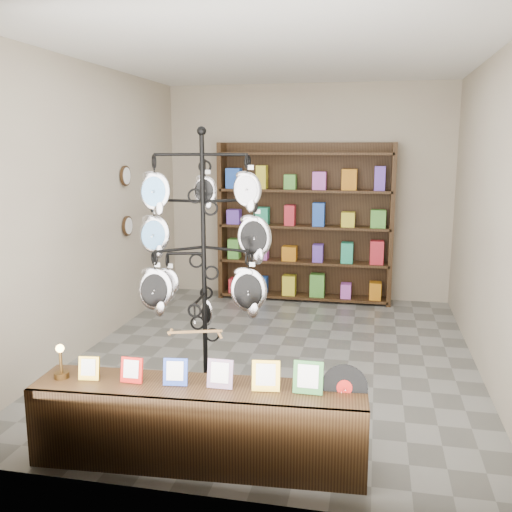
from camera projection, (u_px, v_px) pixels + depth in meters
The scene contains 6 objects.
ground at pixel (276, 355), 5.95m from camera, with size 5.00×5.00×0.00m, color slate.
room_envelope at pixel (277, 177), 5.60m from camera, with size 5.00×5.00×5.00m.
display_tree at pixel (204, 248), 4.66m from camera, with size 1.19×1.15×2.30m.
front_shelf at pixel (199, 424), 3.88m from camera, with size 2.28×0.60×0.80m.
back_shelving at pixel (305, 228), 7.96m from camera, with size 2.42×0.36×2.20m.
wall_clocks at pixel (127, 201), 6.83m from camera, with size 0.03×0.24×0.84m.
Camera 1 is at (0.95, -5.57, 2.14)m, focal length 40.00 mm.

